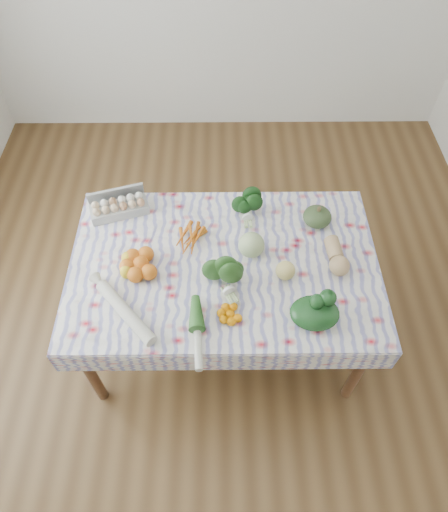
{
  "coord_description": "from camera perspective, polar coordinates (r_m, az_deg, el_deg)",
  "views": [
    {
      "loc": [
        -0.01,
        -1.45,
        2.73
      ],
      "look_at": [
        0.0,
        0.0,
        0.82
      ],
      "focal_mm": 32.0,
      "sensor_mm": 36.0,
      "label": 1
    }
  ],
  "objects": [
    {
      "name": "carrot_bunch",
      "position": [
        2.53,
        -4.51,
        2.26
      ],
      "size": [
        0.26,
        0.25,
        0.04
      ],
      "primitive_type": "cube",
      "rotation": [
        0.0,
        0.0,
        -0.35
      ],
      "color": "#CC6614",
      "rests_on": "tablecloth"
    },
    {
      "name": "tablecloth",
      "position": [
        2.45,
        0.0,
        -0.9
      ],
      "size": [
        1.66,
        1.06,
        0.01
      ],
      "primitive_type": "cube",
      "color": "silver",
      "rests_on": "dining_table"
    },
    {
      "name": "dining_table",
      "position": [
        2.51,
        0.0,
        -1.95
      ],
      "size": [
        1.6,
        1.0,
        0.75
      ],
      "color": "brown",
      "rests_on": "ground"
    },
    {
      "name": "cabbage",
      "position": [
        2.43,
        3.44,
        1.39
      ],
      "size": [
        0.17,
        0.17,
        0.14
      ],
      "primitive_type": "sphere",
      "rotation": [
        0.0,
        0.0,
        -0.29
      ],
      "color": "#A3BB7B",
      "rests_on": "tablecloth"
    },
    {
      "name": "broccoli",
      "position": [
        2.31,
        0.03,
        -3.15
      ],
      "size": [
        0.21,
        0.21,
        0.12
      ],
      "primitive_type": "ellipsoid",
      "rotation": [
        0.0,
        0.0,
        0.45
      ],
      "color": "#244E1B",
      "rests_on": "tablecloth"
    },
    {
      "name": "daikon",
      "position": [
        2.29,
        -12.2,
        -6.86
      ],
      "size": [
        0.35,
        0.38,
        0.06
      ],
      "primitive_type": "cylinder",
      "rotation": [
        1.57,
        0.0,
        0.72
      ],
      "color": "beige",
      "rests_on": "tablecloth"
    },
    {
      "name": "ground",
      "position": [
        3.09,
        0.0,
        -9.22
      ],
      "size": [
        4.5,
        4.5,
        0.0
      ],
      "primitive_type": "plane",
      "color": "#50361B",
      "rests_on": "ground"
    },
    {
      "name": "egg_carton",
      "position": [
        2.71,
        -12.97,
        5.89
      ],
      "size": [
        0.35,
        0.22,
        0.09
      ],
      "primitive_type": "cube",
      "rotation": [
        0.0,
        0.0,
        0.3
      ],
      "color": "#A6A7A2",
      "rests_on": "tablecloth"
    },
    {
      "name": "kale_bunch",
      "position": [
        2.61,
        2.78,
        6.03
      ],
      "size": [
        0.17,
        0.16,
        0.13
      ],
      "primitive_type": "ellipsoid",
      "rotation": [
        0.0,
        0.0,
        0.15
      ],
      "color": "#123710",
      "rests_on": "tablecloth"
    },
    {
      "name": "spinach_bag",
      "position": [
        2.26,
        11.26,
        -7.0
      ],
      "size": [
        0.29,
        0.26,
        0.11
      ],
      "primitive_type": "ellipsoid",
      "rotation": [
        0.0,
        0.0,
        -0.32
      ],
      "color": "black",
      "rests_on": "tablecloth"
    },
    {
      "name": "butternut_squash",
      "position": [
        2.48,
        13.91,
        0.06
      ],
      "size": [
        0.13,
        0.24,
        0.11
      ],
      "primitive_type": "ellipsoid",
      "rotation": [
        0.0,
        0.0,
        0.08
      ],
      "color": "tan",
      "rests_on": "tablecloth"
    },
    {
      "name": "leek",
      "position": [
        2.2,
        -3.35,
        -9.66
      ],
      "size": [
        0.07,
        0.37,
        0.04
      ],
      "primitive_type": "cylinder",
      "rotation": [
        1.57,
        0.0,
        0.07
      ],
      "color": "beige",
      "rests_on": "tablecloth"
    },
    {
      "name": "mandarin_cluster",
      "position": [
        2.25,
        0.79,
        -7.2
      ],
      "size": [
        0.19,
        0.19,
        0.05
      ],
      "primitive_type": "cube",
      "rotation": [
        0.0,
        0.0,
        0.31
      ],
      "color": "orange",
      "rests_on": "tablecloth"
    },
    {
      "name": "grapefruit",
      "position": [
        2.37,
        7.68,
        -1.8
      ],
      "size": [
        0.12,
        0.12,
        0.1
      ],
      "primitive_type": "sphere",
      "rotation": [
        0.0,
        0.0,
        -0.14
      ],
      "color": "#D9C467",
      "rests_on": "tablecloth"
    },
    {
      "name": "orange_cluster",
      "position": [
        2.42,
        -10.36,
        -0.98
      ],
      "size": [
        0.33,
        0.33,
        0.09
      ],
      "primitive_type": "cube",
      "rotation": [
        0.0,
        0.0,
        0.23
      ],
      "color": "orange",
      "rests_on": "tablecloth"
    },
    {
      "name": "kabocha_squash",
      "position": [
        2.64,
        11.57,
        4.84
      ],
      "size": [
        0.17,
        0.17,
        0.11
      ],
      "primitive_type": "ellipsoid",
      "rotation": [
        0.0,
        0.0,
        0.08
      ],
      "color": "#354927",
      "rests_on": "tablecloth"
    }
  ]
}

